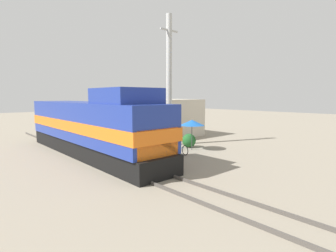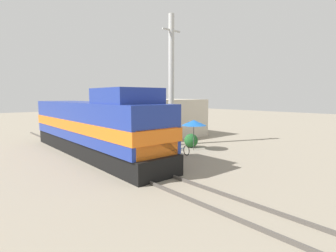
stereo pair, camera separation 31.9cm
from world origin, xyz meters
The scene contains 12 objects.
ground_plane centered at (0.00, 0.00, 0.00)m, with size 120.00×120.00×0.00m, color gray.
rail_near centered at (-0.72, 0.00, 0.07)m, with size 0.08×33.37×0.15m, color #4C4742.
rail_far centered at (0.72, 0.00, 0.07)m, with size 0.08×33.37×0.15m, color #4C4742.
locomotive centered at (0.00, 1.93, 1.97)m, with size 3.05×15.67×4.50m.
utility_pole centered at (6.52, 1.36, 5.34)m, with size 1.80×0.46×10.58m.
vendor_umbrella centered at (6.41, -1.34, 2.09)m, with size 1.84×1.84×2.30m.
billboard_sign centered at (4.34, 1.86, 2.19)m, with size 1.88×0.12×2.92m.
shrub_cluster centered at (7.04, -0.44, 0.55)m, with size 1.10×1.10×1.10m, color #236028.
person_bystander centered at (4.16, 0.39, 0.91)m, with size 0.34×0.34×1.69m.
bicycle centered at (5.44, 0.12, 0.37)m, with size 1.06×1.78×0.73m.
bicycle_spare centered at (3.92, -2.15, 0.35)m, with size 1.82×0.92×0.69m.
building_block_distant centered at (9.11, 6.15, 1.88)m, with size 7.52×6.59×3.75m, color beige.
Camera 2 is at (-7.69, -14.94, 4.05)m, focal length 28.00 mm.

